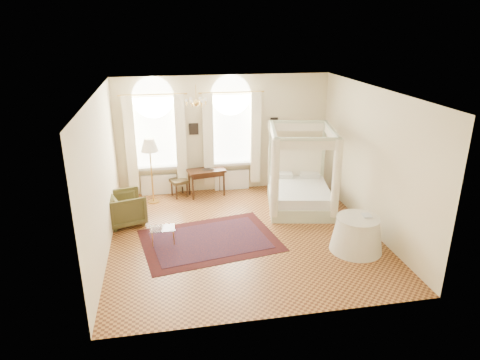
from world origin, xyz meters
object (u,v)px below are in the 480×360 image
object	(u,v)px
canopy_bed	(300,191)
nightstand	(307,183)
coffee_table	(163,229)
writing_desk	(206,173)
floor_lamp	(150,148)
side_table	(357,234)
stool	(179,182)
armchair	(126,208)

from	to	relation	value
canopy_bed	nightstand	size ratio (longest dim) A/B	3.83
nightstand	coffee_table	distance (m)	4.73
canopy_bed	writing_desk	bearing A→B (deg)	150.09
floor_lamp	side_table	distance (m)	5.65
stool	side_table	xyz separation A→B (m)	(3.59, -3.75, -0.04)
canopy_bed	nightstand	xyz separation A→B (m)	(0.56, 0.99, -0.20)
armchair	coffee_table	bearing A→B (deg)	-159.94
side_table	armchair	bearing A→B (deg)	155.67
stool	armchair	distance (m)	2.04
coffee_table	floor_lamp	size ratio (longest dim) A/B	0.31
stool	side_table	bearing A→B (deg)	-46.29
nightstand	side_table	xyz separation A→B (m)	(-0.05, -3.36, 0.08)
nightstand	floor_lamp	bearing A→B (deg)	178.61
stool	side_table	size ratio (longest dim) A/B	0.50
nightstand	coffee_table	size ratio (longest dim) A/B	1.08
canopy_bed	coffee_table	size ratio (longest dim) A/B	4.13
armchair	floor_lamp	xyz separation A→B (m)	(0.63, 1.23, 1.12)
nightstand	canopy_bed	bearing A→B (deg)	-119.57
nightstand	side_table	bearing A→B (deg)	-90.81
floor_lamp	armchair	bearing A→B (deg)	-117.31
coffee_table	canopy_bed	bearing A→B (deg)	19.92
armchair	coffee_table	world-z (taller)	armchair
stool	coffee_table	bearing A→B (deg)	-100.62
canopy_bed	writing_desk	world-z (taller)	canopy_bed
writing_desk	stool	world-z (taller)	writing_desk
canopy_bed	writing_desk	xyz separation A→B (m)	(-2.30, 1.33, 0.17)
stool	side_table	distance (m)	5.19
stool	armchair	size ratio (longest dim) A/B	0.64
writing_desk	side_table	bearing A→B (deg)	-52.60
canopy_bed	coffee_table	distance (m)	3.80
coffee_table	side_table	world-z (taller)	side_table
nightstand	writing_desk	distance (m)	2.91
canopy_bed	armchair	bearing A→B (deg)	-178.36
canopy_bed	stool	xyz separation A→B (m)	(-3.07, 1.39, -0.07)
nightstand	coffee_table	world-z (taller)	nightstand
side_table	stool	bearing A→B (deg)	133.71
floor_lamp	side_table	world-z (taller)	floor_lamp
writing_desk	armchair	world-z (taller)	armchair
coffee_table	stool	bearing A→B (deg)	79.38
armchair	floor_lamp	bearing A→B (deg)	-43.53
side_table	writing_desk	bearing A→B (deg)	127.40
armchair	coffee_table	xyz separation A→B (m)	(0.86, -1.17, -0.07)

